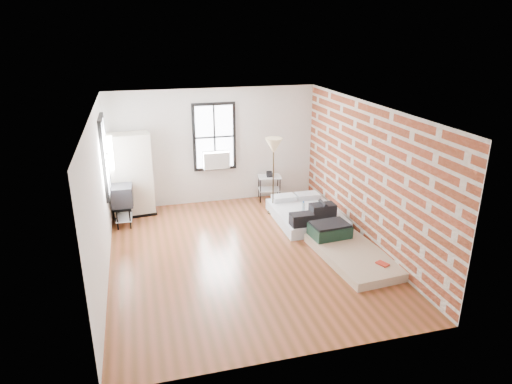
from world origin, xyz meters
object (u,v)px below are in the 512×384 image
object	(u,v)px
mattress_bare	(348,249)
wardrobe	(131,175)
side_table	(269,181)
tv_stand	(123,197)
mattress_main	(306,214)
floor_lamp	(274,149)

from	to	relation	value
mattress_bare	wardrobe	xyz separation A→B (m)	(-3.91, 3.20, 0.82)
mattress_bare	wardrobe	bearing A→B (deg)	135.97
side_table	tv_stand	bearing A→B (deg)	-169.62
side_table	tv_stand	distance (m)	3.59
side_table	tv_stand	size ratio (longest dim) A/B	0.81
wardrobe	side_table	bearing A→B (deg)	-4.03
mattress_main	side_table	distance (m)	1.60
floor_lamp	tv_stand	world-z (taller)	floor_lamp
floor_lamp	tv_stand	bearing A→B (deg)	176.28
mattress_main	tv_stand	world-z (taller)	tv_stand
side_table	floor_lamp	xyz separation A→B (m)	(-0.17, -0.86, 1.05)
side_table	floor_lamp	distance (m)	1.37
tv_stand	floor_lamp	bearing A→B (deg)	-1.48
tv_stand	wardrobe	bearing A→B (deg)	71.84
wardrobe	side_table	world-z (taller)	wardrobe
wardrobe	mattress_main	bearing A→B (deg)	-26.15
mattress_main	wardrobe	size ratio (longest dim) A/B	0.97
mattress_main	side_table	bearing A→B (deg)	106.06
mattress_main	side_table	size ratio (longest dim) A/B	2.54
mattress_main	floor_lamp	distance (m)	1.64
mattress_bare	mattress_main	bearing A→B (deg)	90.56
wardrobe	tv_stand	size ratio (longest dim) A/B	2.12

